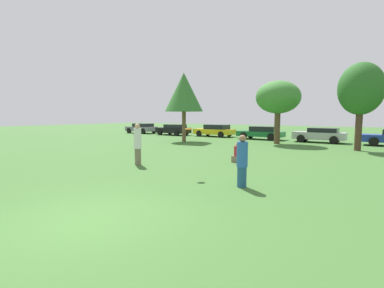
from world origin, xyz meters
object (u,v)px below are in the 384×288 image
object	(u,v)px
parked_car_yellow	(215,130)
parked_car_silver	(320,135)
parked_car_grey	(142,128)
tree_1	(278,98)
parked_car_black	(174,129)
person_thrower	(138,144)
frisbee	(189,129)
bystander_sitting	(237,154)
person_catcher	(242,161)
tree_2	(361,89)
parked_car_green	(261,132)
tree_0	(184,92)

from	to	relation	value
parked_car_yellow	parked_car_silver	xyz separation A→B (m)	(10.60, -0.64, -0.02)
parked_car_grey	parked_car_silver	xyz separation A→B (m)	(21.13, -0.15, -0.01)
tree_1	parked_car_yellow	world-z (taller)	tree_1
parked_car_grey	parked_car_black	size ratio (longest dim) A/B	1.03
person_thrower	parked_car_black	size ratio (longest dim) A/B	0.48
person_thrower	parked_car_silver	xyz separation A→B (m)	(4.77, 16.39, -0.31)
frisbee	bystander_sitting	world-z (taller)	frisbee
bystander_sitting	parked_car_silver	bearing A→B (deg)	84.30
person_thrower	bystander_sitting	world-z (taller)	person_thrower
person_catcher	tree_1	world-z (taller)	tree_1
frisbee	bystander_sitting	size ratio (longest dim) A/B	0.28
bystander_sitting	tree_2	distance (m)	10.26
person_thrower	parked_car_grey	bearing A→B (deg)	144.31
parked_car_green	person_catcher	bearing A→B (deg)	109.57
tree_1	parked_car_silver	size ratio (longest dim) A/B	1.23
tree_1	bystander_sitting	bearing A→B (deg)	-82.42
person_thrower	parked_car_silver	world-z (taller)	person_thrower
parked_car_black	bystander_sitting	bearing A→B (deg)	138.37
parked_car_grey	frisbee	bearing A→B (deg)	139.36
parked_car_grey	parked_car_yellow	distance (m)	10.54
person_thrower	tree_2	bearing A→B (deg)	66.05
person_catcher	parked_car_green	xyz separation A→B (m)	(-6.05, 17.40, -0.18)
parked_car_black	parked_car_silver	bearing A→B (deg)	-179.01
person_catcher	tree_2	size ratio (longest dim) A/B	0.30
tree_2	parked_car_grey	size ratio (longest dim) A/B	1.37
person_catcher	tree_0	distance (m)	16.13
bystander_sitting	parked_car_silver	xyz separation A→B (m)	(1.31, 13.10, 0.26)
person_catcher	parked_car_black	distance (m)	23.87
parked_car_black	parked_car_green	bearing A→B (deg)	-178.45
person_thrower	tree_0	distance (m)	12.16
tree_2	parked_car_green	distance (m)	9.99
person_catcher	parked_car_silver	distance (m)	17.37
tree_2	parked_car_black	world-z (taller)	tree_2
parked_car_grey	parked_car_black	distance (m)	5.47
tree_1	parked_car_grey	distance (m)	19.01
person_catcher	parked_car_black	bearing A→B (deg)	-36.44
tree_1	parked_car_black	distance (m)	13.69
frisbee	tree_2	size ratio (longest dim) A/B	0.05
parked_car_black	person_catcher	bearing A→B (deg)	134.33
parked_car_black	parked_car_green	xyz separation A→B (m)	(10.51, 0.21, 0.01)
parked_car_black	tree_2	bearing A→B (deg)	167.29
parked_car_black	person_thrower	bearing A→B (deg)	124.29
parked_car_black	parked_car_yellow	world-z (taller)	parked_car_yellow
bystander_sitting	parked_car_silver	size ratio (longest dim) A/B	0.24
bystander_sitting	parked_car_grey	distance (m)	23.84
person_thrower	parked_car_grey	distance (m)	23.26
frisbee	parked_car_yellow	distance (m)	19.84
bystander_sitting	parked_car_black	bearing A→B (deg)	137.97
tree_1	parked_car_green	size ratio (longest dim) A/B	1.16
parked_car_yellow	parked_car_green	size ratio (longest dim) A/B	1.01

